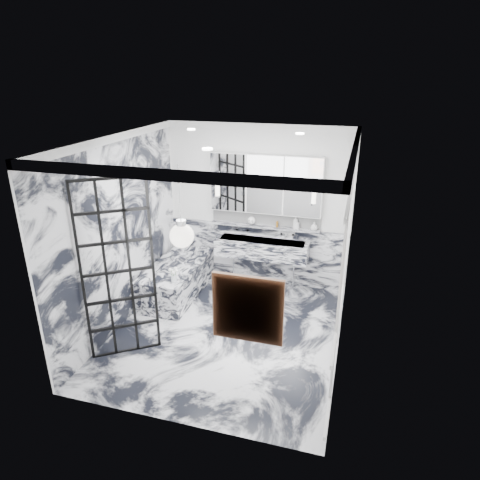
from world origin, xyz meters
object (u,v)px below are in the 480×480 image
(crittall_door, at_px, (118,272))
(trough_sink, at_px, (262,248))
(bathtub, at_px, (177,279))
(mirror_cabinet, at_px, (265,184))

(crittall_door, distance_m, trough_sink, 2.75)
(trough_sink, relative_size, bathtub, 0.97)
(crittall_door, xyz_separation_m, bathtub, (0.00, 1.70, -0.93))
(crittall_door, xyz_separation_m, mirror_cabinet, (1.33, 2.53, 0.61))
(trough_sink, distance_m, bathtub, 1.55)
(mirror_cabinet, height_order, bathtub, mirror_cabinet)
(trough_sink, bearing_deg, bathtub, -153.52)
(crittall_door, relative_size, bathtub, 1.46)
(trough_sink, height_order, mirror_cabinet, mirror_cabinet)
(crittall_door, height_order, mirror_cabinet, crittall_door)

